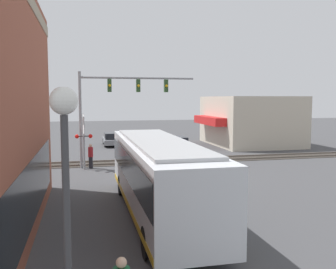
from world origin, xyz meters
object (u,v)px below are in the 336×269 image
Objects in this scene: city_bus at (158,174)px; streetlamp at (67,216)px; parked_car_silver at (176,144)px; parked_car_grey at (112,139)px; crossing_signal at (84,136)px; pedestrian_at_crossing at (91,156)px.

streetlamp is at bearing 159.78° from city_bus.
parked_car_silver is at bearing -16.39° from city_bus.
crossing_signal is at bearing 167.10° from parked_car_grey.
parked_car_silver is at bearing -48.47° from pedestrian_at_crossing.
streetlamp is at bearing 162.34° from parked_car_silver.
parked_car_silver is 2.56× the size of pedestrian_at_crossing.
crossing_signal is 0.87× the size of parked_car_silver.
parked_car_silver is at bearing -135.35° from parked_car_grey.
streetlamp is 28.69m from parked_car_silver.
pedestrian_at_crossing is at bearing 131.53° from parked_car_silver.
crossing_signal is 0.75× the size of streetlamp.
city_bus is 2.31× the size of streetlamp.
pedestrian_at_crossing is (11.37, 2.48, -0.89)m from city_bus.
crossing_signal reaches higher than pedestrian_at_crossing.
crossing_signal is 11.20m from parked_car_silver.
crossing_signal reaches higher than parked_car_grey.
streetlamp is 20.39m from pedestrian_at_crossing.
city_bus reaches higher than pedestrian_at_crossing.
streetlamp reaches higher than pedestrian_at_crossing.
parked_car_grey is at bearing -11.28° from pedestrian_at_crossing.
city_bus is at bearing -167.68° from pedestrian_at_crossing.
city_bus is at bearing -165.17° from crossing_signal.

